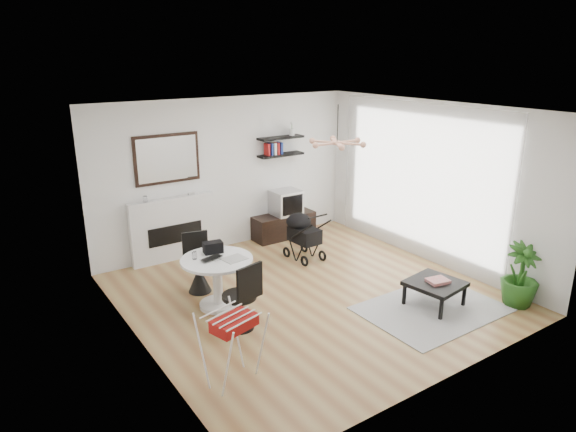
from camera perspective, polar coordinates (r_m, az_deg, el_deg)
floor at (r=7.69m, az=2.36°, el=-8.70°), size 5.00×5.00×0.00m
ceiling at (r=6.93m, az=2.65°, el=11.74°), size 5.00×5.00×0.00m
wall_back at (r=9.25m, az=-6.79°, el=4.67°), size 5.00×0.00×5.00m
wall_left at (r=6.11m, az=-16.71°, el=-2.85°), size 0.00×5.00×5.00m
wall_right at (r=8.87m, az=15.62°, el=3.56°), size 0.00×5.00×5.00m
sheer_curtain at (r=8.92m, az=14.23°, el=3.76°), size 0.04×3.60×2.60m
fireplace at (r=8.93m, az=-12.67°, el=-0.56°), size 1.50×0.17×2.16m
shelf_lower at (r=9.62m, az=-0.81°, el=6.82°), size 0.90×0.25×0.04m
shelf_upper at (r=9.56m, az=-0.81°, el=8.70°), size 0.90×0.25×0.04m
pendant_lamp at (r=7.66m, az=5.48°, el=8.11°), size 0.90×0.90×0.10m
tv_console at (r=9.89m, az=-0.47°, el=-1.08°), size 1.23×0.43×0.46m
crt_tv at (r=9.77m, az=-0.23°, el=1.54°), size 0.53×0.46×0.46m
dining_table at (r=7.21m, az=-7.85°, el=-6.52°), size 0.99×0.99×0.73m
laptop at (r=7.06m, az=-8.27°, el=-4.80°), size 0.35×0.27×0.02m
black_bag at (r=7.29m, az=-8.34°, el=-3.46°), size 0.29×0.20×0.16m
newspaper at (r=7.07m, az=-5.99°, el=-4.74°), size 0.34×0.29×0.01m
drinking_glass at (r=7.13m, az=-10.35°, el=-4.32°), size 0.06×0.06×0.11m
chair_far at (r=7.79m, az=-9.86°, el=-6.32°), size 0.44×0.46×0.89m
chair_near at (r=6.70m, az=-5.28°, el=-10.13°), size 0.47×0.49×0.94m
drying_rack at (r=5.67m, az=-6.22°, el=-14.20°), size 0.66×0.63×0.82m
stroller at (r=8.86m, az=1.64°, el=-2.37°), size 0.47×0.74×0.88m
rug at (r=7.54m, az=15.68°, el=-9.91°), size 1.93×1.39×0.01m
coffee_table at (r=7.52m, az=16.03°, el=-7.32°), size 0.78×0.78×0.35m
magazines at (r=7.50m, az=16.31°, el=-6.91°), size 0.33×0.28×0.04m
potted_plant at (r=7.90m, az=24.41°, el=-6.00°), size 0.60×0.60×0.91m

